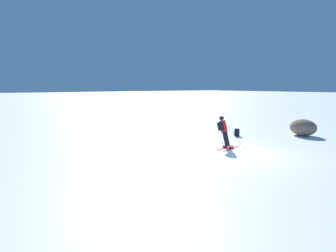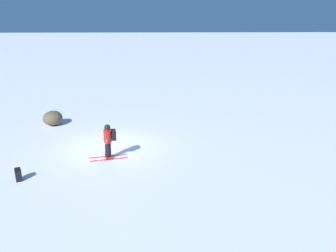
# 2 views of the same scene
# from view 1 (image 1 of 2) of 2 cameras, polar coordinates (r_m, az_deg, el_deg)

# --- Properties ---
(ground_plane) EXTENTS (300.00, 300.00, 0.00)m
(ground_plane) POSITION_cam_1_polar(r_m,az_deg,el_deg) (13.55, 17.06, -5.69)
(ground_plane) COLOR white
(skier) EXTENTS (1.26, 1.70, 1.74)m
(skier) POSITION_cam_1_polar(r_m,az_deg,el_deg) (14.24, 12.08, -0.90)
(skier) COLOR red
(skier) RESTS_ON ground
(spare_backpack) EXTENTS (0.37, 0.33, 0.50)m
(spare_backpack) POSITION_cam_1_polar(r_m,az_deg,el_deg) (17.89, 14.76, -1.38)
(spare_backpack) COLOR black
(spare_backpack) RESTS_ON ground
(exposed_boulder_1) EXTENTS (1.70, 1.44, 1.10)m
(exposed_boulder_1) POSITION_cam_1_polar(r_m,az_deg,el_deg) (19.63, 27.34, -0.29)
(exposed_boulder_1) COLOR #7A664C
(exposed_boulder_1) RESTS_ON ground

